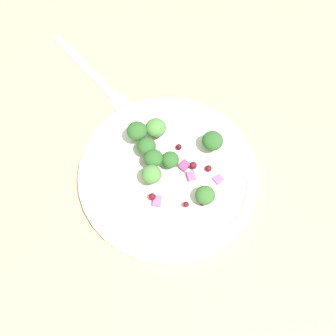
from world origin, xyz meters
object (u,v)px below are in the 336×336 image
at_px(broccoli_floret_0, 156,128).
at_px(broccoli_floret_1, 152,175).
at_px(broccoli_floret_2, 153,158).
at_px(fork, 97,78).
at_px(plate, 168,174).

bearing_deg(broccoli_floret_0, broccoli_floret_1, -64.10).
xyz_separation_m(broccoli_floret_0, broccoli_floret_2, (0.02, -0.04, 0.00)).
height_order(broccoli_floret_2, fork, broccoli_floret_2).
bearing_deg(broccoli_floret_2, plate, -0.58).
bearing_deg(broccoli_floret_1, broccoli_floret_0, 115.90).
xyz_separation_m(plate, broccoli_floret_1, (-0.01, -0.02, 0.02)).
bearing_deg(fork, broccoli_floret_1, -33.53).
distance_m(broccoli_floret_0, broccoli_floret_1, 0.07).
bearing_deg(plate, broccoli_floret_2, 179.42).
relative_size(broccoli_floret_0, fork, 0.15).
bearing_deg(broccoli_floret_1, broccoli_floret_2, 114.89).
bearing_deg(plate, broccoli_floret_1, -120.42).
relative_size(broccoli_floret_0, broccoli_floret_2, 1.13).
bearing_deg(plate, fork, 153.57).
height_order(plate, broccoli_floret_1, broccoli_floret_1).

